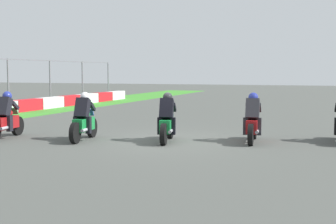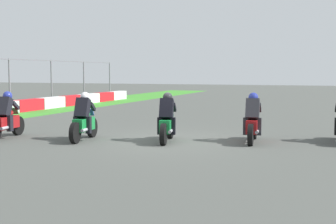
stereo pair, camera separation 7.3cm
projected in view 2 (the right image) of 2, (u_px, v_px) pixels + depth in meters
The scene contains 5 objects.
ground_plane at pixel (167, 141), 14.40m from camera, with size 120.00×120.00×0.00m, color #494C47.
rider_lane_b at pixel (253, 122), 14.12m from camera, with size 2.04×0.56×1.51m.
rider_lane_c at pixel (167, 121), 14.23m from camera, with size 2.03×0.64×1.51m.
rider_lane_d at pixel (84, 120), 14.52m from camera, with size 2.04×0.59×1.51m.
rider_lane_e at pixel (6, 119), 15.02m from camera, with size 2.04×0.59×1.51m.
Camera 2 is at (-13.39, -4.92, 2.16)m, focal length 49.79 mm.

